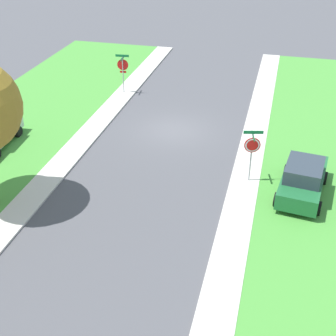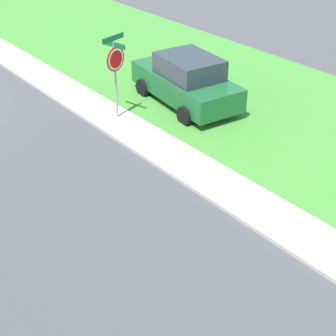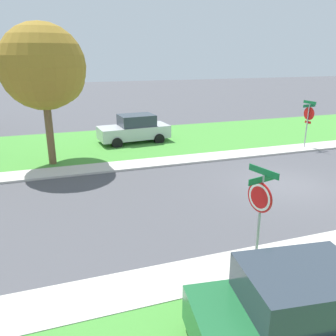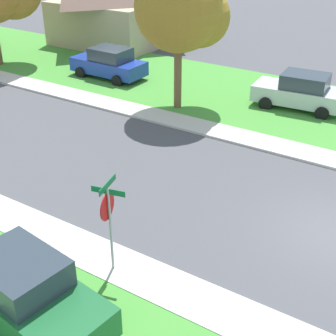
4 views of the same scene
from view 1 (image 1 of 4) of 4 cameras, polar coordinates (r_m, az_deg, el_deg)
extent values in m
plane|color=#4C4C51|center=(27.99, 0.72, 4.59)|extent=(120.00, 120.00, 0.00)
cube|color=beige|center=(17.52, 6.58, -14.08)|extent=(1.40, 56.00, 0.10)
cylinder|color=#9E9EA3|center=(32.98, -5.45, 11.07)|extent=(0.07, 0.07, 2.60)
cylinder|color=red|center=(32.79, -5.50, 12.33)|extent=(0.76, 0.11, 0.76)
cylinder|color=white|center=(32.80, -5.49, 12.34)|extent=(0.67, 0.07, 0.67)
cylinder|color=red|center=(32.81, -5.49, 12.35)|extent=(0.54, 0.06, 0.55)
cube|color=#146B38|center=(32.54, -5.57, 13.37)|extent=(0.92, 0.11, 0.16)
cube|color=#146B38|center=(32.60, -5.56, 13.06)|extent=(0.11, 0.92, 0.16)
cube|color=red|center=(32.95, -5.45, 11.51)|extent=(0.44, 0.06, 0.14)
cylinder|color=#9E9EA3|center=(22.69, 9.99, 1.13)|extent=(0.07, 0.07, 2.60)
cylinder|color=red|center=(22.29, 10.18, 2.74)|extent=(0.75, 0.21, 0.76)
cylinder|color=white|center=(22.28, 10.18, 2.72)|extent=(0.65, 0.16, 0.67)
cylinder|color=red|center=(22.27, 10.18, 2.71)|extent=(0.53, 0.13, 0.55)
cube|color=#146B38|center=(22.05, 10.31, 4.27)|extent=(0.90, 0.23, 0.16)
cube|color=#146B38|center=(22.13, 10.26, 3.83)|extent=(0.23, 0.90, 0.16)
cube|color=#1E6033|center=(22.59, 15.97, -1.59)|extent=(2.33, 4.49, 0.76)
cube|color=#2D3842|center=(22.06, 16.17, -0.27)|extent=(1.85, 2.29, 0.68)
cylinder|color=black|center=(23.99, 14.16, -0.36)|extent=(0.32, 0.67, 0.64)
cylinder|color=black|center=(23.91, 18.39, -1.17)|extent=(0.32, 0.67, 0.64)
cylinder|color=black|center=(21.73, 13.03, -3.74)|extent=(0.32, 0.67, 0.64)
cylinder|color=black|center=(21.65, 17.70, -4.66)|extent=(0.32, 0.67, 0.64)
cylinder|color=black|center=(28.40, -17.67, 4.19)|extent=(0.29, 0.66, 0.64)
camera|label=2|loc=(12.72, -34.01, 2.24)|focal=54.32mm
camera|label=3|loc=(17.66, 31.17, 2.59)|focal=36.98mm
camera|label=4|loc=(27.60, 30.20, 19.40)|focal=51.56mm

